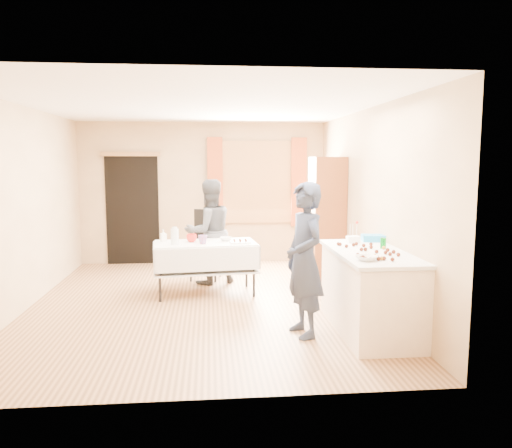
{
  "coord_description": "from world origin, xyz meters",
  "views": [
    {
      "loc": [
        0.11,
        -6.56,
        1.91
      ],
      "look_at": [
        0.73,
        0.0,
        1.06
      ],
      "focal_mm": 35.0,
      "sensor_mm": 36.0,
      "label": 1
    }
  ],
  "objects": [
    {
      "name": "floor",
      "position": [
        0.0,
        0.0,
        -0.01
      ],
      "size": [
        4.5,
        5.5,
        0.02
      ],
      "primitive_type": "cube",
      "color": "#9E7047",
      "rests_on": "ground"
    },
    {
      "name": "ceiling",
      "position": [
        0.0,
        0.0,
        2.61
      ],
      "size": [
        4.5,
        5.5,
        0.02
      ],
      "primitive_type": "cube",
      "color": "white",
      "rests_on": "floor"
    },
    {
      "name": "wall_back",
      "position": [
        0.0,
        2.76,
        1.3
      ],
      "size": [
        4.5,
        0.02,
        2.6
      ],
      "primitive_type": "cube",
      "color": "tan",
      "rests_on": "floor"
    },
    {
      "name": "wall_front",
      "position": [
        0.0,
        -2.76,
        1.3
      ],
      "size": [
        4.5,
        0.02,
        2.6
      ],
      "primitive_type": "cube",
      "color": "tan",
      "rests_on": "floor"
    },
    {
      "name": "wall_left",
      "position": [
        -2.26,
        0.0,
        1.3
      ],
      "size": [
        0.02,
        5.5,
        2.6
      ],
      "primitive_type": "cube",
      "color": "tan",
      "rests_on": "floor"
    },
    {
      "name": "wall_right",
      "position": [
        2.26,
        0.0,
        1.3
      ],
      "size": [
        0.02,
        5.5,
        2.6
      ],
      "primitive_type": "cube",
      "color": "tan",
      "rests_on": "floor"
    },
    {
      "name": "window_frame",
      "position": [
        1.0,
        2.72,
        1.5
      ],
      "size": [
        1.32,
        0.06,
        1.52
      ],
      "primitive_type": "cube",
      "color": "olive",
      "rests_on": "wall_back"
    },
    {
      "name": "window_pane",
      "position": [
        1.0,
        2.71,
        1.5
      ],
      "size": [
        1.2,
        0.02,
        1.4
      ],
      "primitive_type": "cube",
      "color": "white",
      "rests_on": "wall_back"
    },
    {
      "name": "curtain_left",
      "position": [
        0.22,
        2.67,
        1.5
      ],
      "size": [
        0.28,
        0.06,
        1.65
      ],
      "primitive_type": "cube",
      "color": "#A3451F",
      "rests_on": "wall_back"
    },
    {
      "name": "curtain_right",
      "position": [
        1.78,
        2.67,
        1.5
      ],
      "size": [
        0.28,
        0.06,
        1.65
      ],
      "primitive_type": "cube",
      "color": "#A3451F",
      "rests_on": "wall_back"
    },
    {
      "name": "doorway",
      "position": [
        -1.3,
        2.73,
        1.0
      ],
      "size": [
        0.95,
        0.04,
        2.0
      ],
      "primitive_type": "cube",
      "color": "black",
      "rests_on": "floor"
    },
    {
      "name": "door_lintel",
      "position": [
        -1.3,
        2.7,
        2.02
      ],
      "size": [
        1.05,
        0.06,
        0.08
      ],
      "primitive_type": "cube",
      "color": "olive",
      "rests_on": "wall_back"
    },
    {
      "name": "cabinet",
      "position": [
        1.99,
        1.27,
        0.98
      ],
      "size": [
        0.5,
        0.6,
        1.96
      ],
      "primitive_type": "cube",
      "color": "brown",
      "rests_on": "floor"
    },
    {
      "name": "counter",
      "position": [
        1.89,
        -1.27,
        0.45
      ],
      "size": [
        0.8,
        1.68,
        0.91
      ],
      "color": "#F2DEC7",
      "rests_on": "floor"
    },
    {
      "name": "party_table",
      "position": [
        0.04,
        0.46,
        0.45
      ],
      "size": [
        1.52,
        0.89,
        0.75
      ],
      "rotation": [
        0.0,
        0.0,
        0.1
      ],
      "color": "black",
      "rests_on": "floor"
    },
    {
      "name": "chair",
      "position": [
        0.05,
        1.39,
        0.33
      ],
      "size": [
        0.55,
        0.55,
        1.11
      ],
      "rotation": [
        0.0,
        0.0,
        -0.22
      ],
      "color": "black",
      "rests_on": "floor"
    },
    {
      "name": "girl",
      "position": [
        1.13,
        -1.34,
        0.84
      ],
      "size": [
        0.81,
        0.7,
        1.68
      ],
      "primitive_type": "imported",
      "rotation": [
        0.0,
        0.0,
        -1.32
      ],
      "color": "#1E263D",
      "rests_on": "floor"
    },
    {
      "name": "woman",
      "position": [
        0.1,
        1.1,
        0.81
      ],
      "size": [
        1.23,
        1.18,
        1.62
      ],
      "primitive_type": "imported",
      "rotation": [
        0.0,
        0.0,
        3.54
      ],
      "color": "black",
      "rests_on": "floor"
    },
    {
      "name": "soda_can",
      "position": [
        2.07,
        -1.13,
        0.97
      ],
      "size": [
        0.09,
        0.09,
        0.12
      ],
      "primitive_type": "cylinder",
      "rotation": [
        0.0,
        0.0,
        -0.38
      ],
      "color": "#05791A",
      "rests_on": "counter"
    },
    {
      "name": "mixing_bowl",
      "position": [
        1.67,
        -1.78,
        0.94
      ],
      "size": [
        0.35,
        0.35,
        0.05
      ],
      "primitive_type": "imported",
      "rotation": [
        0.0,
        0.0,
        0.39
      ],
      "color": "white",
      "rests_on": "counter"
    },
    {
      "name": "foam_block",
      "position": [
        1.85,
        -0.7,
        0.95
      ],
      "size": [
        0.16,
        0.12,
        0.08
      ],
      "primitive_type": "cube",
      "rotation": [
        0.0,
        0.0,
        0.12
      ],
      "color": "white",
      "rests_on": "counter"
    },
    {
      "name": "blue_basket",
      "position": [
        2.14,
        -0.62,
        0.95
      ],
      "size": [
        0.32,
        0.24,
        0.08
      ],
      "primitive_type": "cube",
      "rotation": [
        0.0,
        0.0,
        -0.13
      ],
      "color": "#1E8BD4",
      "rests_on": "counter"
    },
    {
      "name": "pitcher",
      "position": [
        -0.37,
        0.33,
        0.86
      ],
      "size": [
        0.12,
        0.12,
        0.22
      ],
      "primitive_type": "cylinder",
      "rotation": [
        0.0,
        0.0,
        -0.1
      ],
      "color": "silver",
      "rests_on": "party_table"
    },
    {
      "name": "cup_red",
      "position": [
        -0.15,
        0.51,
        0.81
      ],
      "size": [
        0.24,
        0.24,
        0.11
      ],
      "primitive_type": "imported",
      "rotation": [
        0.0,
        0.0,
        0.37
      ],
      "color": "red",
      "rests_on": "party_table"
    },
    {
      "name": "cup_rainbow",
      "position": [
        0.01,
        0.33,
        0.81
      ],
      "size": [
        0.16,
        0.16,
        0.12
      ],
      "primitive_type": "imported",
      "rotation": [
        0.0,
        0.0,
        0.1
      ],
      "color": "red",
      "rests_on": "party_table"
    },
    {
      "name": "small_bowl",
      "position": [
        0.34,
        0.58,
        0.78
      ],
      "size": [
        0.18,
        0.18,
        0.05
      ],
      "primitive_type": "imported",
      "rotation": [
        0.0,
        0.0,
        0.01
      ],
      "color": "white",
      "rests_on": "party_table"
    },
    {
      "name": "pastry_tray",
      "position": [
        0.54,
        0.37,
        0.76
      ],
      "size": [
        0.3,
        0.23,
        0.02
      ],
      "primitive_type": "cube",
      "rotation": [
        0.0,
        0.0,
        0.09
      ],
      "color": "white",
      "rests_on": "party_table"
    },
    {
      "name": "bottle",
      "position": [
        -0.56,
        0.6,
        0.83
      ],
      "size": [
        0.13,
        0.13,
        0.17
      ],
      "primitive_type": "imported",
      "rotation": [
        0.0,
        0.0,
        0.42
      ],
      "color": "white",
      "rests_on": "party_table"
    },
    {
      "name": "cake_balls",
      "position": [
        1.82,
        -1.44,
        0.93
      ],
      "size": [
        0.5,
        1.0,
        0.04
      ],
      "color": "#3F2314",
      "rests_on": "counter"
    }
  ]
}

